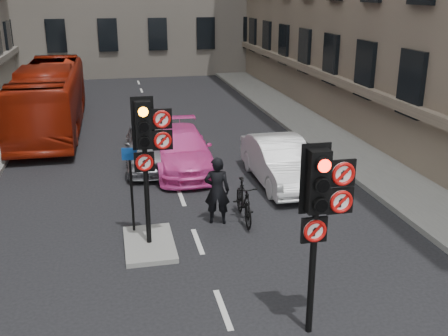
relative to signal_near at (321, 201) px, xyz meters
name	(u,v)px	position (x,y,z in m)	size (l,w,h in m)	color
pavement_right	(346,144)	(5.71, 11.01, -2.50)	(3.00, 50.00, 0.16)	gray
centre_island	(149,244)	(-2.69, 4.01, -2.52)	(1.20, 2.00, 0.12)	gray
signal_near	(321,201)	(0.00, 0.00, 0.00)	(0.91, 0.40, 3.58)	black
signal_far	(148,140)	(-2.60, 4.00, 0.12)	(0.91, 0.40, 3.58)	black
car_silver	(151,145)	(-2.11, 10.30, -1.83)	(1.78, 4.43, 1.51)	#A4A5AB
car_white	(280,161)	(1.82, 7.57, -1.85)	(1.55, 4.45, 1.47)	silver
car_pink	(182,150)	(-1.09, 9.66, -1.88)	(1.97, 4.84, 1.40)	#EF46A8
bus_red	(50,98)	(-5.98, 16.13, -1.13)	(2.44, 10.42, 2.90)	maroon
motorcycle	(244,201)	(-0.05, 5.01, -2.02)	(0.53, 1.87, 1.12)	black
motorcyclist	(217,191)	(-0.78, 5.01, -1.66)	(0.68, 0.44, 1.85)	black
info_sign	(131,178)	(-3.01, 4.74, -1.03)	(0.38, 0.15, 2.22)	black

